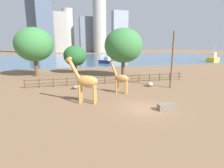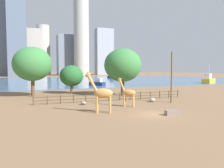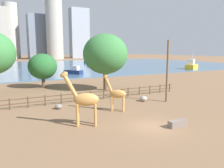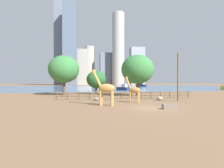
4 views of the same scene
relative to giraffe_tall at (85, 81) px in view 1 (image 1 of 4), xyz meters
The scene contains 23 objects.
ground_plane 77.10m from the giraffe_tall, 86.05° to the left, with size 400.00×400.00×0.00m, color brown.
harbor_water 74.10m from the giraffe_tall, 85.89° to the left, with size 180.00×86.00×0.20m, color #476B8C.
giraffe_tall is the anchor object (origin of this frame).
giraffe_companion 5.60m from the giraffe_tall, 30.61° to the left, with size 2.43×2.04×4.19m.
utility_pole 13.39m from the giraffe_tall, 16.29° to the left, with size 0.28×0.28×8.00m, color brown.
boulder_near_fence 11.70m from the giraffe_tall, 27.30° to the left, with size 0.98×0.92×0.69m, color gray.
boulder_by_pole 6.96m from the giraffe_tall, 96.17° to the left, with size 0.83×0.76×0.57m, color gray.
feeding_trough 8.56m from the giraffe_tall, 29.82° to the right, with size 1.80×0.60×0.60m, color #72665B.
enclosure_fence 10.42m from the giraffe_tall, 59.56° to the left, with size 26.12×0.14×1.30m.
tree_left_large 22.22m from the giraffe_tall, 89.05° to the left, with size 5.03×5.03×6.11m.
tree_center_broad 17.87m from the giraffe_tall, 58.18° to the left, with size 7.36×7.36×9.37m.
tree_right_tall 21.63m from the giraffe_tall, 110.78° to the left, with size 7.31×7.31×9.56m.
boat_ferry 98.18m from the giraffe_tall, 84.98° to the left, with size 3.19×4.83×4.09m.
boat_sailboat 92.00m from the giraffe_tall, 68.09° to the left, with size 5.81×6.17×2.75m.
boat_tug 64.66m from the giraffe_tall, 34.84° to the left, with size 8.09×6.32×6.97m.
boat_barge 41.62m from the giraffe_tall, 73.72° to the left, with size 4.48×5.33×2.28m.
skyline_tower_needle 159.12m from the giraffe_tall, 82.52° to the left, with size 13.84×13.81×32.67m, color slate.
skyline_block_central 166.93m from the giraffe_tall, 88.78° to the left, with size 10.94×10.94×40.99m, color #B7B2A8.
skyline_tower_glass 167.65m from the giraffe_tall, 91.88° to the left, with size 13.17×15.94×37.19m, color #ADA89E.
skyline_block_left 168.91m from the giraffe_tall, 71.12° to the left, with size 15.17×8.98×40.28m, color #939EAD.
skyline_block_right 148.79m from the giraffe_tall, 96.10° to the left, with size 12.40×14.48×75.63m, color slate.
skyline_tower_short 150.60m from the giraffe_tall, 78.02° to the left, with size 11.78×11.78×70.09m, color #ADA89E.
skyline_block_wide 170.61m from the giraffe_tall, 99.43° to the left, with size 10.04×13.30×87.93m, color slate.
Camera 1 is at (-7.30, -14.85, 5.95)m, focal length 28.00 mm.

